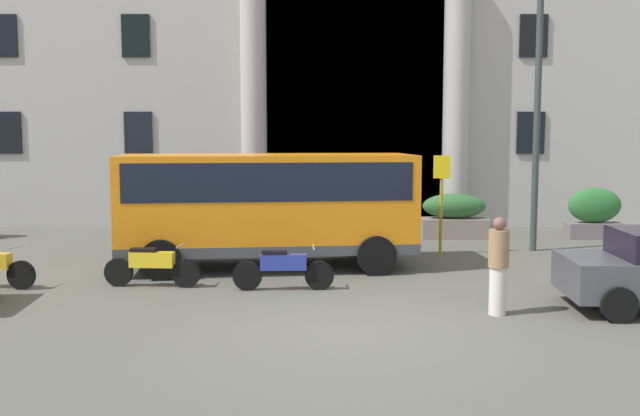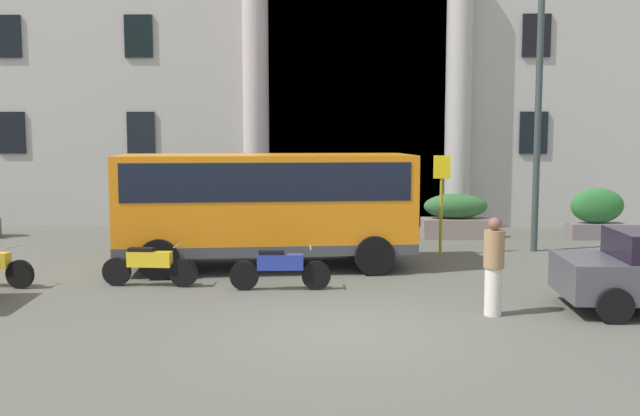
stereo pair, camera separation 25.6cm
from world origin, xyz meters
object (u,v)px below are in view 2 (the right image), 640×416
Objects in this scene: hedge_planter_far_west at (455,217)px; motorcycle_far_end at (148,265)px; orange_minibus at (267,200)px; hedge_planter_far_east at (164,212)px; hedge_planter_east at (597,214)px; pedestrian_woman_dark_dress at (494,266)px; lamppost_plaza_centre at (539,85)px; hedge_planter_entrance_right at (319,216)px; bus_stop_sign at (441,194)px; motorcycle_near_kerb at (278,268)px.

hedge_planter_far_west reaches higher than motorcycle_far_end.
orange_minibus is 3.46× the size of motorcycle_far_end.
hedge_planter_far_east reaches higher than hedge_planter_east.
pedestrian_woman_dark_dress is at bearing -119.60° from hedge_planter_east.
hedge_planter_east reaches higher than motorcycle_far_end.
lamppost_plaza_centre is (1.73, -2.41, 3.84)m from hedge_planter_far_west.
bus_stop_sign is at bearing -43.69° from hedge_planter_entrance_right.
hedge_planter_far_east is 0.99× the size of pedestrian_woman_dark_dress.
hedge_planter_far_east is at bearing -179.40° from hedge_planter_east.
lamppost_plaza_centre is (2.67, 0.70, 2.88)m from bus_stop_sign.
lamppost_plaza_centre reaches higher than hedge_planter_east.
lamppost_plaza_centre is (2.72, 6.96, 3.63)m from pedestrian_woman_dark_dress.
pedestrian_woman_dark_dress reaches higher than hedge_planter_east.
bus_stop_sign is 1.51× the size of pedestrian_woman_dark_dress.
hedge_planter_entrance_right is at bearing 179.34° from hedge_planter_east.
hedge_planter_far_west is (8.94, 0.23, -0.16)m from hedge_planter_far_east.
hedge_planter_east is at bearing -1.24° from hedge_planter_far_west.
hedge_planter_entrance_right is at bearing 82.27° from motorcycle_near_kerb.
hedge_planter_entrance_right is at bearing 157.82° from lamppost_plaza_centre.
motorcycle_near_kerb is (-3.99, -4.27, -1.17)m from bus_stop_sign.
orange_minibus is 4.11× the size of hedge_planter_far_east.
hedge_planter_far_west reaches higher than motorcycle_near_kerb.
hedge_planter_far_east is (-8.01, 2.88, -0.81)m from bus_stop_sign.
motorcycle_far_end is (-3.49, -7.07, -0.21)m from hedge_planter_entrance_right.
pedestrian_woman_dark_dress is at bearing -90.46° from bus_stop_sign.
hedge_planter_far_east is at bearing 105.02° from motorcycle_far_end.
hedge_planter_far_west is 0.26× the size of lamppost_plaza_centre.
motorcycle_far_end is (-11.97, -6.98, -0.30)m from hedge_planter_east.
motorcycle_near_kerb is at bearing -141.65° from hedge_planter_east.
hedge_planter_entrance_right is (-3.26, 3.12, -0.96)m from bus_stop_sign.
hedge_planter_far_east is at bearing 117.23° from motorcycle_near_kerb.
hedge_planter_far_west is 10.44m from motorcycle_far_end.
motorcycle_far_end is 7.10m from pedestrian_woman_dark_dress.
hedge_planter_east is at bearing -0.66° from hedge_planter_entrance_right.
motorcycle_near_kerb is (-9.21, -7.28, -0.29)m from hedge_planter_east.
motorcycle_near_kerb is 2.78m from motorcycle_far_end.
hedge_planter_far_west is at bearing 73.24° from bus_stop_sign.
pedestrian_woman_dark_dress is (6.70, -2.30, 0.42)m from motorcycle_far_end.
orange_minibus reaches higher than hedge_planter_east.
hedge_planter_entrance_right is 9.92m from pedestrian_woman_dark_dress.
orange_minibus is at bearing -52.40° from hedge_planter_far_east.
orange_minibus is 7.31m from hedge_planter_far_west.
bus_stop_sign reaches higher than hedge_planter_far_west.
hedge_planter_east is 0.83× the size of hedge_planter_far_west.
hedge_planter_east is at bearing 0.60° from hedge_planter_far_east.
hedge_planter_far_east reaches higher than hedge_planter_entrance_right.
hedge_planter_far_west is at bearing 47.21° from motorcycle_far_end.
hedge_planter_east is at bearing 30.01° from bus_stop_sign.
orange_minibus is 3.49× the size of hedge_planter_far_west.
bus_stop_sign is (4.43, 1.76, 0.01)m from orange_minibus.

